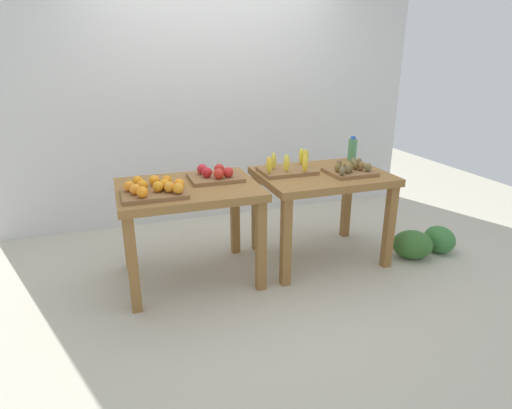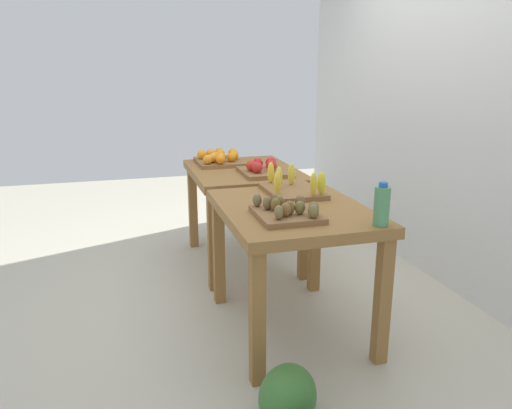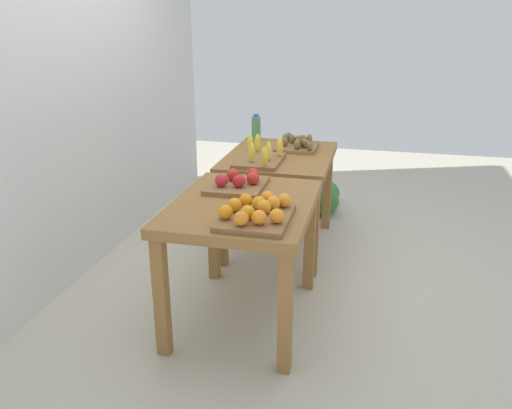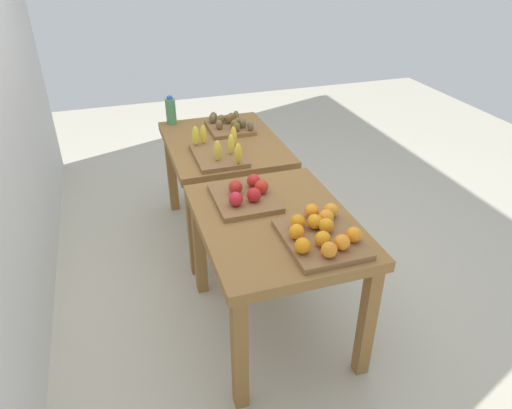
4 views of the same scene
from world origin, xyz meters
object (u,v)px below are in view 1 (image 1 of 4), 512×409
object	(u,v)px
display_table_right	(322,186)
kiwi_bin	(350,170)
apple_bin	(215,175)
water_bottle	(352,149)
watermelon_pile	(424,242)
orange_bin	(154,189)
display_table_left	(189,200)
banana_crate	(288,168)

from	to	relation	value
display_table_right	kiwi_bin	distance (m)	0.27
apple_bin	water_bottle	size ratio (longest dim) A/B	1.81
kiwi_bin	watermelon_pile	size ratio (longest dim) A/B	0.55
kiwi_bin	apple_bin	bearing A→B (deg)	169.56
apple_bin	orange_bin	bearing A→B (deg)	-154.61
display_table_left	water_bottle	distance (m)	1.62
display_table_right	banana_crate	xyz separation A→B (m)	(-0.27, 0.10, 0.15)
apple_bin	banana_crate	size ratio (longest dim) A/B	0.89
orange_bin	banana_crate	size ratio (longest dim) A/B	0.98
display_table_left	apple_bin	world-z (taller)	apple_bin
display_table_left	apple_bin	xyz separation A→B (m)	(0.23, 0.09, 0.15)
kiwi_bin	watermelon_pile	world-z (taller)	kiwi_bin
display_table_left	water_bottle	xyz separation A→B (m)	(1.57, 0.30, 0.22)
kiwi_bin	water_bottle	distance (m)	0.48
orange_bin	apple_bin	world-z (taller)	apple_bin
watermelon_pile	display_table_right	bearing A→B (deg)	163.01
watermelon_pile	display_table_left	bearing A→B (deg)	172.24
display_table_left	apple_bin	bearing A→B (deg)	21.83
display_table_right	water_bottle	size ratio (longest dim) A/B	4.71
apple_bin	kiwi_bin	world-z (taller)	apple_bin
apple_bin	watermelon_pile	world-z (taller)	apple_bin
orange_bin	banana_crate	world-z (taller)	banana_crate
water_bottle	watermelon_pile	xyz separation A→B (m)	(0.45, -0.57, -0.75)
display_table_left	display_table_right	distance (m)	1.12
watermelon_pile	orange_bin	bearing A→B (deg)	176.59
display_table_right	water_bottle	world-z (taller)	water_bottle
display_table_left	banana_crate	bearing A→B (deg)	6.46
display_table_right	watermelon_pile	size ratio (longest dim) A/B	1.58
banana_crate	orange_bin	bearing A→B (deg)	-167.99
water_bottle	display_table_right	bearing A→B (deg)	-146.69
apple_bin	water_bottle	bearing A→B (deg)	8.69
display_table_right	apple_bin	bearing A→B (deg)	173.96
display_table_right	orange_bin	bearing A→B (deg)	-174.21
display_table_left	water_bottle	size ratio (longest dim) A/B	4.71
apple_bin	banana_crate	bearing A→B (deg)	0.24
water_bottle	watermelon_pile	size ratio (longest dim) A/B	0.33
display_table_right	watermelon_pile	world-z (taller)	display_table_right
orange_bin	apple_bin	size ratio (longest dim) A/B	1.10
apple_bin	kiwi_bin	size ratio (longest dim) A/B	1.11
orange_bin	kiwi_bin	size ratio (longest dim) A/B	1.22
display_table_left	display_table_right	xyz separation A→B (m)	(1.12, 0.00, 0.00)
display_table_left	banana_crate	size ratio (longest dim) A/B	2.32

